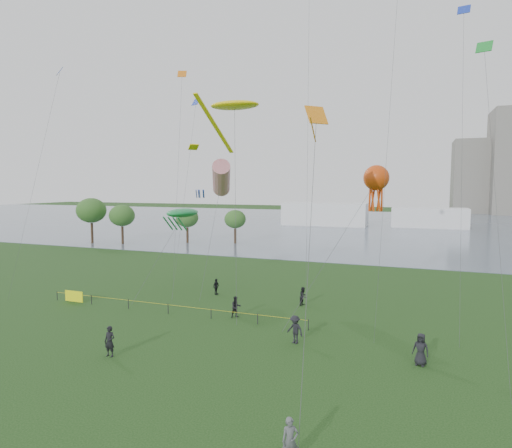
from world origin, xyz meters
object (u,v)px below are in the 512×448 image
(fence, at_px, (108,300))
(kite_octopus, at_px, (376,179))
(kite_stingray, at_px, (234,106))
(kite_flyer, at_px, (290,441))

(fence, bearing_deg, kite_octopus, 19.80)
(kite_stingray, height_order, kite_octopus, kite_stingray)
(kite_flyer, bearing_deg, kite_stingray, 89.98)
(fence, relative_size, kite_octopus, 1.93)
(fence, xyz_separation_m, kite_stingray, (9.17, 7.04, 17.50))
(kite_flyer, distance_m, kite_stingray, 30.41)
(kite_stingray, bearing_deg, kite_octopus, 25.06)
(kite_stingray, bearing_deg, kite_flyer, -40.82)
(kite_octopus, bearing_deg, fence, -151.56)
(fence, distance_m, kite_octopus, 25.78)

